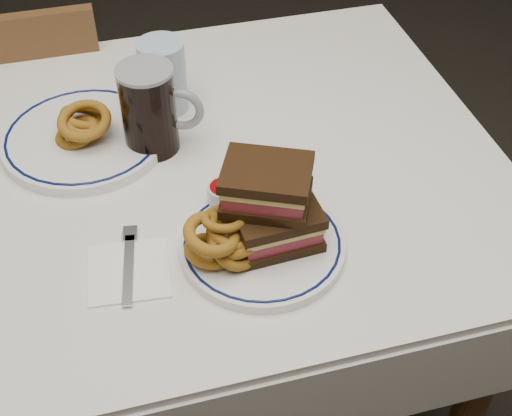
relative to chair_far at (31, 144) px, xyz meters
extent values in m
cube|color=black|center=(0.19, -0.52, -0.46)|extent=(6.00, 7.00, 0.00)
cube|color=silver|center=(0.19, -0.52, 0.28)|extent=(1.26, 0.86, 0.03)
cylinder|color=#493117|center=(0.73, -0.86, -0.10)|extent=(0.06, 0.06, 0.71)
cylinder|color=#493117|center=(0.73, -0.18, -0.10)|extent=(0.06, 0.06, 0.71)
cube|color=silver|center=(0.82, -0.52, 0.19)|extent=(0.01, 0.86, 0.17)
cube|color=silver|center=(0.19, -0.09, 0.19)|extent=(1.26, 0.01, 0.17)
cube|color=#493117|center=(0.00, 0.07, -0.06)|extent=(0.39, 0.39, 0.04)
cylinder|color=#493117|center=(0.17, 0.23, -0.27)|extent=(0.03, 0.03, 0.38)
cylinder|color=#493117|center=(0.17, -0.10, -0.27)|extent=(0.03, 0.03, 0.38)
cube|color=#493117|center=(0.00, -0.11, 0.17)|extent=(0.39, 0.03, 0.43)
cylinder|color=white|center=(0.37, -0.74, 0.30)|extent=(0.24, 0.24, 0.02)
torus|color=#091345|center=(0.37, -0.74, 0.31)|extent=(0.23, 0.23, 0.00)
cube|color=black|center=(0.39, -0.73, 0.32)|extent=(0.13, 0.10, 0.02)
cube|color=#9B2D39|center=(0.39, -0.73, 0.33)|extent=(0.12, 0.09, 0.02)
cube|color=#D6C060|center=(0.39, -0.73, 0.35)|extent=(0.12, 0.10, 0.01)
cube|color=black|center=(0.39, -0.73, 0.36)|extent=(0.13, 0.10, 0.02)
cube|color=black|center=(0.38, -0.72, 0.38)|extent=(0.15, 0.14, 0.02)
cube|color=#9B2D39|center=(0.38, -0.72, 0.40)|extent=(0.14, 0.13, 0.02)
cube|color=#D6C060|center=(0.38, -0.72, 0.41)|extent=(0.14, 0.13, 0.01)
cube|color=black|center=(0.38, -0.72, 0.43)|extent=(0.15, 0.14, 0.02)
torus|color=brown|center=(0.29, -0.74, 0.32)|extent=(0.08, 0.07, 0.04)
torus|color=brown|center=(0.32, -0.73, 0.33)|extent=(0.08, 0.07, 0.05)
torus|color=brown|center=(0.32, -0.76, 0.33)|extent=(0.08, 0.07, 0.07)
torus|color=brown|center=(0.32, -0.75, 0.34)|extent=(0.08, 0.08, 0.04)
torus|color=brown|center=(0.32, -0.74, 0.35)|extent=(0.08, 0.08, 0.04)
torus|color=brown|center=(0.29, -0.75, 0.36)|extent=(0.08, 0.08, 0.04)
torus|color=brown|center=(0.31, -0.73, 0.37)|extent=(0.07, 0.07, 0.03)
cylinder|color=silver|center=(0.33, -0.64, 0.32)|extent=(0.05, 0.05, 0.03)
cylinder|color=#8F0208|center=(0.33, -0.64, 0.33)|extent=(0.04, 0.04, 0.01)
cylinder|color=black|center=(0.25, -0.46, 0.37)|extent=(0.09, 0.09, 0.15)
cylinder|color=gray|center=(0.25, -0.46, 0.44)|extent=(0.09, 0.09, 0.01)
torus|color=gray|center=(0.30, -0.47, 0.37)|extent=(0.08, 0.04, 0.08)
cylinder|color=#A2BBD2|center=(0.29, -0.35, 0.36)|extent=(0.08, 0.08, 0.13)
cylinder|color=white|center=(0.14, -0.42, 0.30)|extent=(0.28, 0.28, 0.02)
torus|color=#091345|center=(0.14, -0.42, 0.31)|extent=(0.27, 0.27, 0.01)
torus|color=brown|center=(0.13, -0.42, 0.32)|extent=(0.08, 0.08, 0.04)
torus|color=brown|center=(0.14, -0.39, 0.33)|extent=(0.08, 0.08, 0.05)
torus|color=brown|center=(0.15, -0.41, 0.34)|extent=(0.09, 0.09, 0.04)
torus|color=brown|center=(0.14, -0.43, 0.35)|extent=(0.09, 0.09, 0.04)
cube|color=white|center=(0.17, -0.73, 0.29)|extent=(0.13, 0.13, 0.00)
cube|color=#BCBCC1|center=(0.17, -0.73, 0.30)|extent=(0.04, 0.13, 0.00)
cube|color=#BCBCC1|center=(0.18, -0.66, 0.30)|extent=(0.03, 0.03, 0.00)
camera|label=1|loc=(0.17, -1.42, 1.06)|focal=50.00mm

